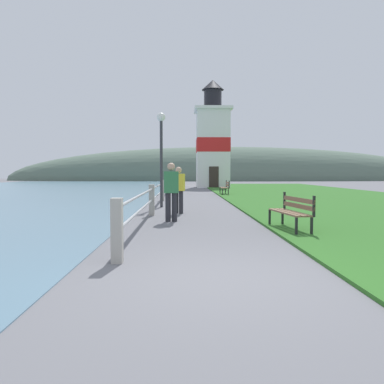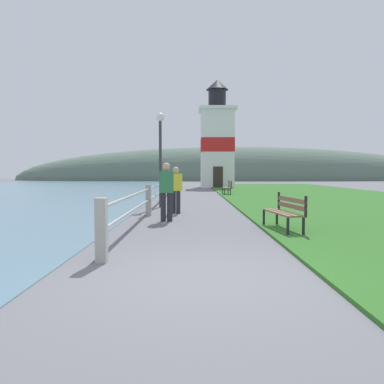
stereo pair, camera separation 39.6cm
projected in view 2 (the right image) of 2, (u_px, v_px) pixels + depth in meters
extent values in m
plane|color=slate|center=(198.00, 280.00, 5.14)|extent=(160.00, 160.00, 0.00)
cube|color=#2D6623|center=(327.00, 198.00, 21.30)|extent=(12.00, 48.46, 0.06)
cube|color=#A8A399|center=(100.00, 230.00, 6.10)|extent=(0.18, 0.18, 1.06)
cube|color=#A8A399|center=(147.00, 200.00, 12.71)|extent=(0.18, 0.18, 1.06)
cube|color=#A8A399|center=(162.00, 190.00, 19.31)|extent=(0.18, 0.18, 1.06)
cube|color=#A8A399|center=(169.00, 186.00, 25.92)|extent=(0.18, 0.18, 1.06)
cube|color=#A8A399|center=(173.00, 183.00, 32.52)|extent=(0.18, 0.18, 1.06)
cylinder|color=#B2B2B7|center=(162.00, 183.00, 19.29)|extent=(0.06, 26.46, 0.06)
cylinder|color=#B2B2B7|center=(162.00, 190.00, 19.31)|extent=(0.06, 26.46, 0.06)
cube|color=brown|center=(275.00, 213.00, 9.32)|extent=(0.34, 1.77, 0.04)
cube|color=brown|center=(280.00, 213.00, 9.34)|extent=(0.34, 1.77, 0.04)
cube|color=brown|center=(286.00, 212.00, 9.36)|extent=(0.34, 1.77, 0.04)
cube|color=brown|center=(289.00, 200.00, 9.35)|extent=(0.28, 1.76, 0.11)
cube|color=brown|center=(289.00, 206.00, 9.36)|extent=(0.28, 1.76, 0.11)
cube|color=black|center=(286.00, 228.00, 8.48)|extent=(0.06, 0.06, 0.45)
cube|color=black|center=(262.00, 218.00, 10.18)|extent=(0.06, 0.06, 0.45)
cube|color=black|center=(302.00, 227.00, 8.53)|extent=(0.06, 0.06, 0.45)
cube|color=black|center=(275.00, 218.00, 10.23)|extent=(0.06, 0.06, 0.45)
cube|color=black|center=(304.00, 207.00, 8.51)|extent=(0.06, 0.06, 0.49)
cube|color=black|center=(277.00, 201.00, 10.21)|extent=(0.06, 0.06, 0.49)
cube|color=brown|center=(222.00, 188.00, 24.21)|extent=(0.12, 1.66, 0.04)
cube|color=brown|center=(225.00, 188.00, 24.21)|extent=(0.12, 1.66, 0.04)
cube|color=brown|center=(227.00, 188.00, 24.21)|extent=(0.12, 1.66, 0.04)
cube|color=brown|center=(228.00, 183.00, 24.19)|extent=(0.06, 1.66, 0.11)
cube|color=brown|center=(228.00, 185.00, 24.20)|extent=(0.06, 1.66, 0.11)
cube|color=black|center=(223.00, 192.00, 23.42)|extent=(0.05, 0.05, 0.45)
cube|color=black|center=(221.00, 191.00, 25.02)|extent=(0.05, 0.05, 0.45)
cube|color=black|center=(229.00, 192.00, 23.42)|extent=(0.05, 0.05, 0.45)
cube|color=black|center=(226.00, 191.00, 25.02)|extent=(0.05, 0.05, 0.45)
cube|color=black|center=(230.00, 185.00, 23.39)|extent=(0.05, 0.05, 0.49)
cube|color=black|center=(227.00, 184.00, 25.00)|extent=(0.05, 0.05, 0.49)
cube|color=white|center=(215.00, 149.00, 36.11)|extent=(3.08, 3.08, 7.35)
cube|color=red|center=(215.00, 146.00, 36.09)|extent=(3.12, 3.12, 1.32)
cube|color=white|center=(215.00, 110.00, 35.91)|extent=(3.54, 3.54, 0.25)
cylinder|color=black|center=(215.00, 99.00, 35.85)|extent=(1.70, 1.70, 1.75)
cone|color=black|center=(215.00, 85.00, 35.78)|extent=(2.12, 2.12, 0.96)
cube|color=#332823|center=(216.00, 177.00, 34.69)|extent=(0.90, 0.06, 2.00)
cylinder|color=#28282D|center=(161.00, 207.00, 11.19)|extent=(0.16, 0.16, 0.86)
cylinder|color=#28282D|center=(168.00, 207.00, 11.20)|extent=(0.16, 0.16, 0.86)
cube|color=#337A47|center=(165.00, 182.00, 11.15)|extent=(0.45, 0.26, 0.64)
sphere|color=tan|center=(165.00, 167.00, 11.13)|extent=(0.23, 0.23, 0.23)
cylinder|color=#28282D|center=(172.00, 202.00, 13.40)|extent=(0.15, 0.15, 0.81)
cylinder|color=#28282D|center=(177.00, 202.00, 13.33)|extent=(0.15, 0.15, 0.81)
cube|color=yellow|center=(174.00, 182.00, 13.33)|extent=(0.46, 0.36, 0.61)
sphere|color=tan|center=(174.00, 170.00, 13.30)|extent=(0.22, 0.22, 0.22)
cylinder|color=#333338|center=(159.00, 164.00, 15.71)|extent=(0.12, 0.12, 3.60)
sphere|color=white|center=(158.00, 117.00, 15.61)|extent=(0.36, 0.36, 0.36)
ellipsoid|color=#566B5B|center=(235.00, 180.00, 67.39)|extent=(80.00, 16.00, 12.00)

